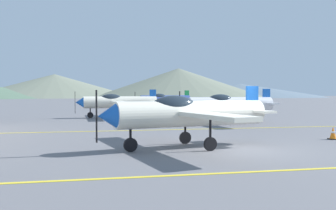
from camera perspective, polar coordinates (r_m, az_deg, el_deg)
The scene contains 12 objects.
ground_plane at distance 14.38m, azimuth 11.37°, elevation -6.66°, with size 400.00×400.00×0.00m, color slate.
apron_line_near at distance 10.82m, azimuth 19.84°, elevation -9.57°, with size 80.00×0.16×0.01m, color yellow.
apron_line_far at distance 21.23m, azimuth 3.70°, elevation -3.83°, with size 80.00×0.16×0.01m, color yellow.
airplane_near at distance 14.01m, azimuth 2.97°, elevation -1.24°, with size 7.09×8.06×2.42m.
airplane_mid at distance 25.66m, azimuth 9.33°, elevation 0.19°, with size 7.05×8.10×2.42m.
airplane_far at distance 31.30m, azimuth -7.96°, elevation 0.51°, with size 7.03×8.09×2.42m.
airplane_back at distance 43.25m, azimuth -0.74°, elevation 0.92°, with size 7.08×8.09×2.42m.
car_sedan at distance 38.53m, azimuth 8.95°, elevation -0.00°, with size 4.52×4.03×1.62m.
traffic_cone_front at distance 18.24m, azimuth 24.53°, elevation -4.06°, with size 0.36×0.36×0.59m.
hill_centerleft at distance 173.71m, azimuth -17.43°, elevation 2.91°, with size 75.25×75.25×10.62m, color slate.
hill_centerright at distance 156.21m, azimuth 1.67°, elevation 3.48°, with size 74.53×74.53×12.61m, color slate.
hill_right at distance 186.85m, azimuth 11.23°, elevation 2.28°, with size 84.13×84.13×6.64m, color slate.
Camera 1 is at (-5.53, -13.10, 2.14)m, focal length 38.73 mm.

